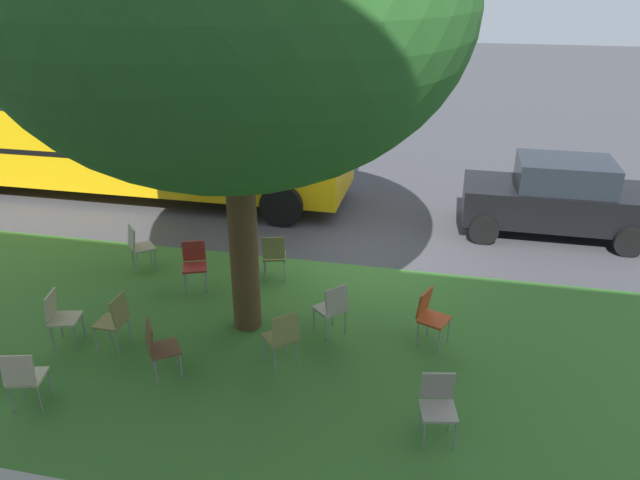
# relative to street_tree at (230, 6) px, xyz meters

# --- Properties ---
(ground) EXTENTS (80.00, 80.00, 0.00)m
(ground) POSITION_rel_street_tree_xyz_m (-1.29, -2.68, -4.79)
(ground) COLOR #424247
(grass_verge) EXTENTS (48.00, 6.00, 0.01)m
(grass_verge) POSITION_rel_street_tree_xyz_m (-1.29, 0.52, -4.79)
(grass_verge) COLOR #3D752D
(grass_verge) RESTS_ON ground
(street_tree) EXTENTS (6.34, 6.34, 7.15)m
(street_tree) POSITION_rel_street_tree_xyz_m (0.00, 0.00, 0.00)
(street_tree) COLOR brown
(street_tree) RESTS_ON ground
(chair_0) EXTENTS (0.43, 0.42, 0.88)m
(chair_0) POSITION_rel_street_tree_xyz_m (1.70, 1.03, -4.28)
(chair_0) COLOR olive
(chair_0) RESTS_ON ground
(chair_1) EXTENTS (0.51, 0.51, 0.88)m
(chair_1) POSITION_rel_street_tree_xyz_m (0.02, -1.59, -4.28)
(chair_1) COLOR olive
(chair_1) RESTS_ON ground
(chair_2) EXTENTS (0.49, 0.50, 0.88)m
(chair_2) POSITION_rel_street_tree_xyz_m (-3.05, 1.93, -4.28)
(chair_2) COLOR #ADA393
(chair_2) RESTS_ON ground
(chair_3) EXTENTS (0.54, 0.54, 0.88)m
(chair_3) POSITION_rel_street_tree_xyz_m (-2.86, -0.09, -4.28)
(chair_3) COLOR #C64C1E
(chair_3) RESTS_ON ground
(chair_4) EXTENTS (0.59, 0.59, 0.88)m
(chair_4) POSITION_rel_street_tree_xyz_m (-1.38, 0.00, -4.28)
(chair_4) COLOR #ADA393
(chair_4) RESTS_ON ground
(chair_5) EXTENTS (0.51, 0.51, 0.88)m
(chair_5) POSITION_rel_street_tree_xyz_m (2.56, 1.11, -4.28)
(chair_5) COLOR beige
(chair_5) RESTS_ON ground
(chair_6) EXTENTS (0.59, 0.59, 0.88)m
(chair_6) POSITION_rel_street_tree_xyz_m (2.62, -1.44, -4.28)
(chair_6) COLOR #ADA393
(chair_6) RESTS_ON ground
(chair_7) EXTENTS (0.54, 0.54, 0.88)m
(chair_7) POSITION_rel_street_tree_xyz_m (1.30, -0.98, -4.28)
(chair_7) COLOR #B7332D
(chair_7) RESTS_ON ground
(chair_9) EXTENTS (0.59, 0.59, 0.88)m
(chair_9) POSITION_rel_street_tree_xyz_m (-0.85, 0.93, -4.28)
(chair_9) COLOR olive
(chair_9) RESTS_ON ground
(chair_10) EXTENTS (0.51, 0.51, 0.88)m
(chair_10) POSITION_rel_street_tree_xyz_m (2.11, 2.53, -4.28)
(chair_10) COLOR beige
(chair_10) RESTS_ON ground
(chair_11) EXTENTS (0.58, 0.58, 0.88)m
(chair_11) POSITION_rel_street_tree_xyz_m (0.74, 1.55, -4.28)
(chair_11) COLOR brown
(chair_11) RESTS_ON ground
(parked_car) EXTENTS (3.70, 1.92, 1.65)m
(parked_car) POSITION_rel_street_tree_xyz_m (-5.21, -4.92, -3.96)
(parked_car) COLOR black
(parked_car) RESTS_ON ground
(school_bus) EXTENTS (10.40, 2.80, 2.88)m
(school_bus) POSITION_rel_street_tree_xyz_m (4.58, -5.36, -3.04)
(school_bus) COLOR yellow
(school_bus) RESTS_ON ground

